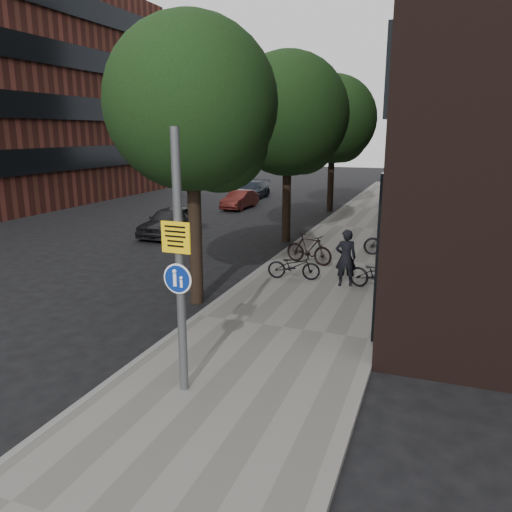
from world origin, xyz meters
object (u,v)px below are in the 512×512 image
at_px(pedestrian, 346,258).
at_px(parked_car_near, 170,221).
at_px(parked_bike_facade_near, 378,275).
at_px(signpost, 180,265).

relative_size(pedestrian, parked_car_near, 0.45).
relative_size(pedestrian, parked_bike_facade_near, 0.96).
relative_size(signpost, parked_car_near, 1.19).
bearing_deg(parked_bike_facade_near, pedestrian, 99.45).
relative_size(parked_bike_facade_near, parked_car_near, 0.47).
relative_size(signpost, parked_bike_facade_near, 2.57).
xyz_separation_m(signpost, parked_car_near, (-7.37, 12.42, -1.78)).
bearing_deg(parked_car_near, pedestrian, -29.04).
height_order(signpost, parked_bike_facade_near, signpost).
bearing_deg(pedestrian, parked_car_near, -48.75).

